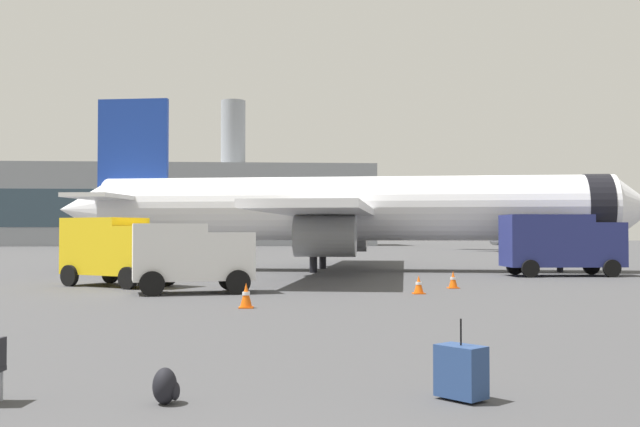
# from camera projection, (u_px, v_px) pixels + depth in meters

# --- Properties ---
(airplane_at_gate) EXTENTS (35.65, 32.34, 10.50)m
(airplane_at_gate) POSITION_uv_depth(u_px,v_px,m) (348.00, 209.00, 44.32)
(airplane_at_gate) COLOR white
(airplane_at_gate) RESTS_ON ground
(airplane_taxiing) EXTENTS (16.90, 18.33, 6.40)m
(airplane_taxiing) POSITION_uv_depth(u_px,v_px,m) (523.00, 233.00, 96.26)
(airplane_taxiing) COLOR silver
(airplane_taxiing) RESTS_ON ground
(service_truck) EXTENTS (5.21, 4.52, 2.90)m
(service_truck) POSITION_uv_depth(u_px,v_px,m) (117.00, 248.00, 31.63)
(service_truck) COLOR yellow
(service_truck) RESTS_ON ground
(fuel_truck) EXTENTS (6.03, 2.79, 3.20)m
(fuel_truck) POSITION_uv_depth(u_px,v_px,m) (560.00, 242.00, 38.92)
(fuel_truck) COLOR navy
(fuel_truck) RESTS_ON ground
(cargo_van) EXTENTS (4.71, 3.06, 2.60)m
(cargo_van) POSITION_uv_depth(u_px,v_px,m) (191.00, 254.00, 27.87)
(cargo_van) COLOR white
(cargo_van) RESTS_ON ground
(safety_cone_near) EXTENTS (0.44, 0.44, 0.76)m
(safety_cone_near) POSITION_uv_depth(u_px,v_px,m) (246.00, 296.00, 22.39)
(safety_cone_near) COLOR #F2590C
(safety_cone_near) RESTS_ON ground
(safety_cone_mid) EXTENTS (0.44, 0.44, 0.63)m
(safety_cone_mid) POSITION_uv_depth(u_px,v_px,m) (523.00, 266.00, 43.51)
(safety_cone_mid) COLOR #F2590C
(safety_cone_mid) RESTS_ON ground
(safety_cone_far) EXTENTS (0.44, 0.44, 0.70)m
(safety_cone_far) POSITION_uv_depth(u_px,v_px,m) (453.00, 280.00, 30.32)
(safety_cone_far) COLOR #F2590C
(safety_cone_far) RESTS_ON ground
(safety_cone_outer) EXTENTS (0.44, 0.44, 0.68)m
(safety_cone_outer) POSITION_uv_depth(u_px,v_px,m) (419.00, 285.00, 27.55)
(safety_cone_outer) COLOR #F2590C
(safety_cone_outer) RESTS_ON ground
(rolling_suitcase) EXTENTS (0.71, 0.75, 1.10)m
(rolling_suitcase) POSITION_uv_depth(u_px,v_px,m) (461.00, 371.00, 10.08)
(rolling_suitcase) COLOR navy
(rolling_suitcase) RESTS_ON ground
(traveller_backpack) EXTENTS (0.36, 0.40, 0.48)m
(traveller_backpack) POSITION_uv_depth(u_px,v_px,m) (166.00, 386.00, 9.86)
(traveller_backpack) COLOR black
(traveller_backpack) RESTS_ON ground
(terminal_building) EXTENTS (74.91, 18.85, 26.07)m
(terminal_building) POSITION_uv_depth(u_px,v_px,m) (163.00, 205.00, 133.25)
(terminal_building) COLOR gray
(terminal_building) RESTS_ON ground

